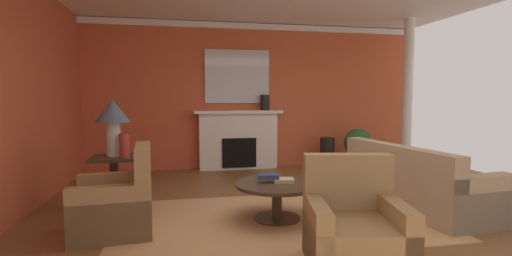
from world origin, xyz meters
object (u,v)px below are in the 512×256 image
fireplace (238,141)px  vase_on_side_table (124,146)px  armchair_near_window (117,205)px  vase_mantel_right (265,103)px  potted_plant (357,145)px  mantel_mirror (237,77)px  table_lamp (113,116)px  armchair_facing_fireplace (354,233)px  side_table (115,179)px  sofa (415,185)px  coffee_table (277,192)px  vase_tall_corner (327,153)px

fireplace → vase_on_side_table: (-1.86, -2.56, 0.28)m
armchair_near_window → vase_mantel_right: 4.23m
vase_mantel_right → potted_plant: 2.11m
mantel_mirror → table_lamp: size_ratio=1.78×
vase_on_side_table → armchair_near_window: bearing=-87.6°
armchair_facing_fireplace → vase_mantel_right: (0.24, 4.60, 1.06)m
vase_mantel_right → potted_plant: (1.88, -0.41, -0.88)m
fireplace → vase_on_side_table: bearing=-126.1°
mantel_mirror → armchair_near_window: mantel_mirror is taller
fireplace → armchair_near_window: 3.85m
vase_on_side_table → vase_mantel_right: 3.52m
side_table → potted_plant: size_ratio=0.84×
sofa → armchair_facing_fireplace: (-1.61, -1.50, 0.01)m
armchair_facing_fireplace → coffee_table: armchair_facing_fireplace is taller
mantel_mirror → vase_tall_corner: bearing=-12.9°
armchair_near_window → potted_plant: size_ratio=1.14×
sofa → coffee_table: bearing=-175.8°
coffee_table → table_lamp: size_ratio=1.33×
table_lamp → coffee_table: bearing=-23.2°
sofa → vase_on_side_table: (-3.77, 0.59, 0.56)m
potted_plant → coffee_table: bearing=-130.9°
vase_on_side_table → vase_tall_corner: (3.69, 2.26, -0.53)m
side_table → table_lamp: (0.00, 0.00, 0.82)m
coffee_table → vase_mantel_right: (0.58, 3.24, 1.03)m
vase_tall_corner → potted_plant: (0.60, -0.16, 0.17)m
mantel_mirror → sofa: bearing=-59.7°
side_table → table_lamp: bearing=0.0°
fireplace → sofa: bearing=-58.8°
mantel_mirror → table_lamp: 3.32m
armchair_facing_fireplace → vase_mantel_right: 4.73m
potted_plant → sofa: bearing=-100.9°
armchair_facing_fireplace → potted_plant: armchair_facing_fireplace is taller
mantel_mirror → vase_tall_corner: mantel_mirror is taller
armchair_facing_fireplace → mantel_mirror: bearing=93.7°
mantel_mirror → side_table: 3.59m
fireplace → armchair_facing_fireplace: bearing=-86.2°
fireplace → side_table: size_ratio=2.57×
table_lamp → vase_tall_corner: table_lamp is taller
side_table → sofa: bearing=-10.3°
side_table → coffee_table: bearing=-23.2°
armchair_near_window → side_table: armchair_near_window is taller
potted_plant → vase_mantel_right: bearing=167.8°
armchair_facing_fireplace → vase_tall_corner: size_ratio=1.48×
vase_on_side_table → vase_tall_corner: 4.36m
side_table → vase_on_side_table: 0.49m
fireplace → mantel_mirror: 1.34m
side_table → armchair_near_window: bearing=-78.9°
sofa → coffee_table: size_ratio=2.18×
coffee_table → table_lamp: (-1.99, 0.85, 0.89)m
sofa → potted_plant: 2.75m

